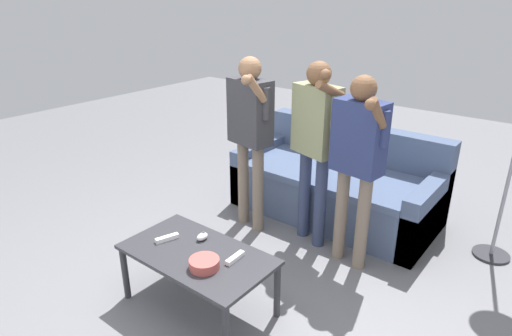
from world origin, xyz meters
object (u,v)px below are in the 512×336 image
(snack_bowl, at_px, (204,263))
(game_remote_wand_far, at_px, (167,238))
(game_remote_nunchuk, at_px, (202,237))
(player_left, at_px, (250,125))
(game_remote_wand_near, at_px, (235,258))
(player_center, at_px, (316,134))
(player_right, at_px, (358,152))
(coffee_table, at_px, (197,259))
(couch, at_px, (338,185))

(snack_bowl, bearing_deg, game_remote_wand_far, 170.49)
(snack_bowl, bearing_deg, game_remote_nunchuk, 136.97)
(player_left, bearing_deg, game_remote_wand_far, -81.67)
(player_left, bearing_deg, game_remote_wand_near, -55.61)
(player_center, bearing_deg, game_remote_nunchuk, -101.47)
(game_remote_nunchuk, bearing_deg, player_right, 57.11)
(snack_bowl, relative_size, game_remote_wand_far, 1.14)
(coffee_table, xyz_separation_m, game_remote_wand_near, (0.25, 0.09, 0.07))
(coffee_table, distance_m, player_left, 1.29)
(player_right, bearing_deg, player_center, 166.38)
(couch, relative_size, snack_bowl, 9.84)
(snack_bowl, relative_size, game_remote_wand_near, 1.18)
(player_center, bearing_deg, coffee_table, -96.23)
(game_remote_wand_near, relative_size, game_remote_wand_far, 0.96)
(coffee_table, height_order, game_remote_wand_near, game_remote_wand_near)
(coffee_table, distance_m, snack_bowl, 0.19)
(game_remote_wand_near, bearing_deg, player_left, 124.39)
(game_remote_wand_far, bearing_deg, couch, 79.70)
(couch, relative_size, player_left, 1.22)
(player_right, relative_size, game_remote_wand_near, 9.30)
(player_center, distance_m, player_right, 0.42)
(snack_bowl, xyz_separation_m, game_remote_wand_far, (-0.42, 0.07, -0.01))
(couch, height_order, snack_bowl, couch)
(player_left, bearing_deg, couch, 55.50)
(game_remote_wand_far, bearing_deg, player_center, 71.82)
(coffee_table, bearing_deg, player_center, 83.77)
(couch, xyz_separation_m, game_remote_wand_far, (-0.33, -1.79, 0.15))
(coffee_table, xyz_separation_m, player_right, (0.54, 1.10, 0.55))
(game_remote_wand_near, bearing_deg, player_center, 95.92)
(coffee_table, xyz_separation_m, player_center, (0.13, 1.20, 0.58))
(player_right, bearing_deg, coffee_table, -116.11)
(coffee_table, xyz_separation_m, game_remote_wand_far, (-0.27, -0.02, 0.07))
(snack_bowl, distance_m, player_right, 1.33)
(snack_bowl, height_order, player_right, player_right)
(couch, height_order, player_center, player_center)
(player_left, height_order, player_right, player_left)
(snack_bowl, distance_m, player_left, 1.39)
(couch, relative_size, game_remote_wand_near, 11.65)
(game_remote_nunchuk, distance_m, game_remote_wand_near, 0.33)
(coffee_table, xyz_separation_m, game_remote_nunchuk, (-0.08, 0.13, 0.08))
(player_right, xyz_separation_m, game_remote_wand_near, (-0.29, -1.01, -0.48))
(coffee_table, bearing_deg, player_right, 63.89)
(coffee_table, height_order, player_left, player_left)
(couch, height_order, player_left, player_left)
(game_remote_wand_near, bearing_deg, couch, 96.30)
(game_remote_nunchuk, xyz_separation_m, player_right, (0.62, 0.96, 0.47))
(couch, bearing_deg, player_left, -124.50)
(coffee_table, distance_m, game_remote_nunchuk, 0.18)
(couch, distance_m, coffee_table, 1.78)
(player_right, bearing_deg, game_remote_nunchuk, -122.89)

